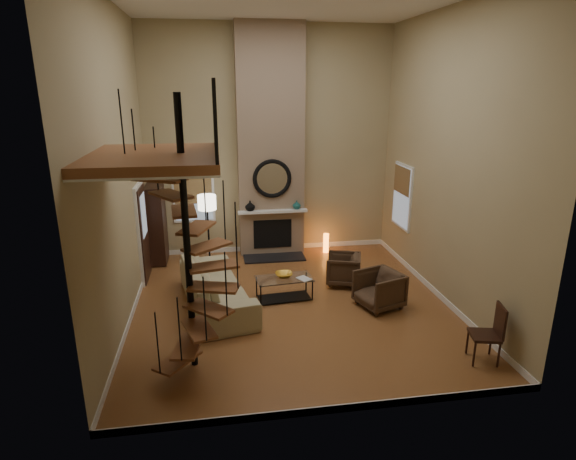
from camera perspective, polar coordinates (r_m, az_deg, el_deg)
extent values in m
cube|color=#A56735|center=(9.32, 0.39, -9.01)|extent=(6.00, 6.50, 0.01)
cube|color=tan|center=(11.66, -2.22, 10.47)|extent=(6.00, 0.02, 5.50)
cube|color=tan|center=(5.36, 6.11, 2.43)|extent=(6.00, 0.02, 5.50)
cube|color=tan|center=(8.52, -20.06, 6.98)|extent=(0.02, 6.50, 5.50)
cube|color=tan|center=(9.43, 18.90, 7.99)|extent=(0.02, 6.50, 5.50)
cube|color=white|center=(12.26, -2.07, -2.12)|extent=(6.00, 0.02, 0.12)
cube|color=white|center=(6.58, 5.30, -20.83)|extent=(6.00, 0.02, 0.12)
cube|color=white|center=(9.33, -18.31, -9.47)|extent=(0.02, 6.50, 0.12)
cube|color=white|center=(10.17, 17.39, -7.11)|extent=(0.02, 6.50, 0.12)
cube|color=#897059|center=(11.47, -2.11, 10.37)|extent=(1.60, 0.38, 5.50)
cube|color=black|center=(11.65, -1.67, -3.38)|extent=(1.50, 0.60, 0.04)
cube|color=black|center=(11.75, -1.87, -0.47)|extent=(0.95, 0.02, 0.72)
cube|color=white|center=(11.50, -1.85, 2.26)|extent=(1.70, 0.18, 0.06)
torus|color=black|center=(11.38, -1.93, 6.24)|extent=(0.94, 0.10, 0.94)
cylinder|color=white|center=(11.39, -1.93, 6.25)|extent=(0.80, 0.01, 0.80)
imported|color=black|center=(11.45, -4.62, 2.94)|extent=(0.24, 0.24, 0.25)
imported|color=#17514E|center=(11.59, 1.06, 3.08)|extent=(0.20, 0.20, 0.21)
cube|color=white|center=(11.76, -11.40, 4.52)|extent=(1.02, 0.04, 1.52)
cube|color=#8C9EB2|center=(11.74, -11.41, 4.50)|extent=(0.90, 0.01, 1.40)
cube|color=olive|center=(11.68, -11.47, 5.49)|extent=(0.90, 0.01, 0.98)
cube|color=white|center=(11.41, 13.69, 3.99)|extent=(0.04, 1.02, 1.52)
cube|color=#8C9EB2|center=(11.40, 13.57, 3.99)|extent=(0.01, 0.90, 1.40)
cube|color=olive|center=(11.32, 13.64, 5.88)|extent=(0.01, 0.90, 0.63)
cube|color=white|center=(10.63, -17.26, -0.34)|extent=(0.06, 1.05, 2.16)
cube|color=black|center=(10.63, -17.06, -0.46)|extent=(0.05, 0.90, 2.05)
cube|color=#8C9EB2|center=(10.51, -17.10, 1.76)|extent=(0.01, 0.60, 0.90)
cube|color=brown|center=(6.56, -15.91, 8.42)|extent=(1.70, 2.20, 0.12)
cube|color=white|center=(6.58, -15.86, 7.78)|extent=(1.70, 2.20, 0.03)
cube|color=black|center=(6.46, -8.88, 13.47)|extent=(0.04, 2.20, 0.94)
cylinder|color=black|center=(6.80, -12.19, -1.19)|extent=(0.10, 0.10, 4.02)
cube|color=brown|center=(7.30, -13.21, -15.14)|extent=(0.71, 0.78, 0.04)
cylinder|color=black|center=(6.84, -15.54, -13.09)|extent=(0.02, 0.02, 0.94)
cube|color=brown|center=(7.09, -12.07, -13.63)|extent=(0.46, 0.77, 0.04)
cylinder|color=black|center=(6.56, -13.03, -11.68)|extent=(0.02, 0.02, 0.94)
cube|color=brown|center=(6.96, -10.75, -11.69)|extent=(0.55, 0.79, 0.04)
cylinder|color=black|center=(6.44, -10.05, -9.44)|extent=(0.02, 0.02, 0.94)
cube|color=brown|center=(6.92, -9.61, -9.39)|extent=(0.75, 0.74, 0.04)
cylinder|color=black|center=(6.49, -7.53, -6.55)|extent=(0.02, 0.02, 0.94)
cube|color=brown|center=(6.94, -8.99, -6.88)|extent=(0.79, 0.53, 0.04)
cylinder|color=black|center=(6.68, -6.20, -3.40)|extent=(0.02, 0.02, 0.94)
cube|color=brown|center=(7.00, -9.05, -4.36)|extent=(0.77, 0.48, 0.04)
cylinder|color=black|center=(6.92, -6.32, -0.38)|extent=(0.02, 0.02, 0.94)
cube|color=brown|center=(7.06, -9.77, -1.96)|extent=(0.77, 0.72, 0.04)
cylinder|color=black|center=(7.15, -7.74, 2.30)|extent=(0.02, 0.02, 0.94)
cube|color=brown|center=(7.09, -11.01, 0.24)|extent=(0.58, 0.79, 0.04)
cylinder|color=black|center=(7.29, -10.09, 4.58)|extent=(0.02, 0.02, 0.94)
cube|color=brown|center=(7.05, -12.53, 2.25)|extent=(0.41, 0.75, 0.04)
cylinder|color=black|center=(7.30, -12.91, 6.52)|extent=(0.02, 0.02, 0.94)
cube|color=brown|center=(6.94, -14.04, 4.14)|extent=(0.68, 0.79, 0.04)
cylinder|color=black|center=(7.17, -15.74, 8.24)|extent=(0.02, 0.02, 0.94)
cube|color=brown|center=(6.78, -15.27, 5.98)|extent=(0.80, 0.64, 0.04)
cylinder|color=black|center=(6.92, -18.09, 9.91)|extent=(0.02, 0.02, 0.94)
cube|color=brown|center=(6.57, -15.96, 7.90)|extent=(0.72, 0.34, 0.04)
cylinder|color=black|center=(6.57, -19.47, 11.73)|extent=(0.02, 0.02, 0.94)
cube|color=black|center=(11.58, -15.63, 0.70)|extent=(0.39, 0.83, 1.85)
imported|color=tan|center=(9.22, -8.78, -6.77)|extent=(1.53, 2.80, 0.77)
imported|color=#442F1F|center=(10.12, 7.09, -4.74)|extent=(0.89, 0.88, 0.65)
imported|color=#442F1F|center=(9.29, 11.33, -7.00)|extent=(0.99, 0.97, 0.71)
cube|color=silver|center=(9.36, -0.46, -5.90)|extent=(1.16, 0.66, 0.02)
cube|color=black|center=(9.53, -0.45, -8.19)|extent=(1.06, 0.56, 0.01)
cylinder|color=black|center=(9.15, -3.31, -7.99)|extent=(0.03, 0.03, 0.41)
cylinder|color=black|center=(9.38, 2.98, -7.32)|extent=(0.03, 0.03, 0.41)
cylinder|color=black|center=(9.54, -3.83, -6.90)|extent=(0.03, 0.03, 0.41)
cylinder|color=black|center=(9.77, 2.21, -6.29)|extent=(0.03, 0.03, 0.41)
imported|color=gold|center=(9.38, -0.51, -5.45)|extent=(0.34, 0.34, 0.08)
imported|color=gray|center=(9.27, 1.83, -5.99)|extent=(0.32, 0.35, 0.03)
cylinder|color=black|center=(11.33, -9.41, -4.24)|extent=(0.38, 0.38, 0.03)
cylinder|color=black|center=(11.07, -9.61, -0.45)|extent=(0.04, 0.04, 1.62)
cylinder|color=#F2E5C6|center=(10.87, -9.81, 3.32)|extent=(0.42, 0.42, 0.33)
cylinder|color=orange|center=(12.04, 4.62, -1.57)|extent=(0.14, 0.14, 0.49)
cube|color=black|center=(7.96, 22.71, -11.71)|extent=(0.50, 0.50, 0.05)
cube|color=black|center=(7.91, 24.35, -9.99)|extent=(0.13, 0.39, 0.49)
cylinder|color=black|center=(7.86, 21.64, -13.87)|extent=(0.04, 0.04, 0.39)
cylinder|color=black|center=(7.98, 24.18, -13.72)|extent=(0.04, 0.04, 0.39)
cylinder|color=black|center=(8.16, 20.90, -12.59)|extent=(0.04, 0.04, 0.39)
cylinder|color=black|center=(8.27, 23.35, -12.47)|extent=(0.04, 0.04, 0.39)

